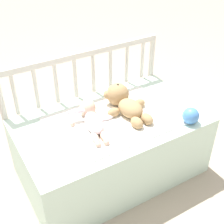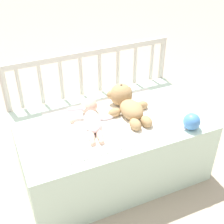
{
  "view_description": "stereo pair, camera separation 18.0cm",
  "coord_description": "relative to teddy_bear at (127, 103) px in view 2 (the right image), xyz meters",
  "views": [
    {
      "loc": [
        -0.75,
        -1.27,
        1.52
      ],
      "look_at": [
        0.0,
        -0.0,
        0.49
      ],
      "focal_mm": 50.0,
      "sensor_mm": 36.0,
      "label": 1
    },
    {
      "loc": [
        -0.59,
        -1.36,
        1.52
      ],
      "look_at": [
        0.0,
        -0.0,
        0.49
      ],
      "focal_mm": 50.0,
      "sensor_mm": 36.0,
      "label": 2
    }
  ],
  "objects": [
    {
      "name": "toy_ball",
      "position": [
        0.26,
        -0.3,
        -0.01
      ],
      "size": [
        0.1,
        0.1,
        0.1
      ],
      "color": "#4C8CDB",
      "rests_on": "crib_mattress"
    },
    {
      "name": "ground_plane",
      "position": [
        -0.12,
        -0.05,
        -0.48
      ],
      "size": [
        12.0,
        12.0,
        0.0
      ],
      "primitive_type": "plane",
      "color": "tan"
    },
    {
      "name": "crib_rail",
      "position": [
        -0.12,
        0.3,
        0.03
      ],
      "size": [
        1.11,
        0.04,
        0.73
      ],
      "color": "beige",
      "rests_on": "ground_plane"
    },
    {
      "name": "crib_mattress",
      "position": [
        -0.12,
        -0.05,
        -0.27
      ],
      "size": [
        1.11,
        0.64,
        0.43
      ],
      "color": "silver",
      "rests_on": "ground_plane"
    },
    {
      "name": "baby",
      "position": [
        -0.24,
        -0.03,
        -0.02
      ],
      "size": [
        0.26,
        0.36,
        0.1
      ],
      "color": "white",
      "rests_on": "crib_mattress"
    },
    {
      "name": "blanket",
      "position": [
        -0.12,
        -0.06,
        -0.05
      ],
      "size": [
        0.73,
        0.49,
        0.01
      ],
      "color": "white",
      "rests_on": "crib_mattress"
    },
    {
      "name": "teddy_bear",
      "position": [
        0.0,
        0.0,
        0.0
      ],
      "size": [
        0.27,
        0.38,
        0.14
      ],
      "color": "tan",
      "rests_on": "crib_mattress"
    }
  ]
}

